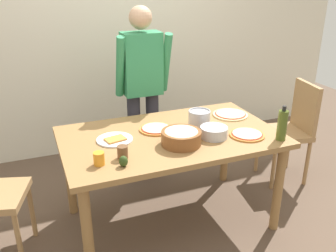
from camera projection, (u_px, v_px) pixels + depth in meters
ground at (170, 219)px, 3.04m from camera, size 8.00×8.00×0.00m
wall_back at (114, 31)px, 3.90m from camera, size 5.60×0.10×2.60m
dining_table at (170, 146)px, 2.78m from camera, size 1.60×0.96×0.76m
person_cook at (142, 84)px, 3.33m from camera, size 0.49×0.25×1.62m
chair_wooden_right at (292, 126)px, 3.46m from camera, size 0.46×0.46×0.95m
pizza_raw_on_board at (230, 114)px, 3.10m from camera, size 0.29×0.29×0.02m
pizza_cooked_on_tray at (247, 134)px, 2.72m from camera, size 0.26×0.26×0.02m
pizza_second_cooked at (156, 129)px, 2.82m from camera, size 0.26×0.26×0.02m
plate_with_slice at (115, 139)px, 2.64m from camera, size 0.26×0.26×0.02m
popcorn_bowl at (181, 136)px, 2.56m from camera, size 0.28×0.28×0.11m
mixing_bowl_steel at (214, 132)px, 2.68m from camera, size 0.20×0.20×0.08m
olive_oil_bottle at (282, 125)px, 2.62m from camera, size 0.07×0.07×0.26m
steel_pot at (199, 118)px, 2.87m from camera, size 0.17×0.17×0.13m
cup_orange at (99, 159)px, 2.30m from camera, size 0.07×0.07×0.08m
cup_small_brown at (123, 152)px, 2.38m from camera, size 0.07×0.07×0.08m
avocado at (123, 161)px, 2.28m from camera, size 0.06×0.06×0.07m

